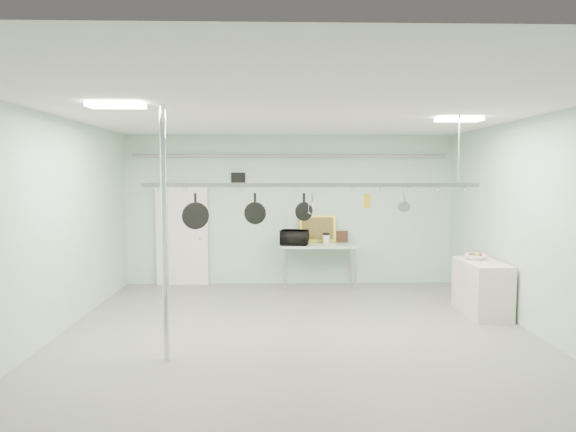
{
  "coord_description": "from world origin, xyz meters",
  "views": [
    {
      "loc": [
        -0.33,
        -6.99,
        2.33
      ],
      "look_at": [
        -0.12,
        1.0,
        1.7
      ],
      "focal_mm": 32.0,
      "sensor_mm": 36.0,
      "label": 1
    }
  ],
  "objects_px": {
    "microwave": "(295,238)",
    "fruit_bowl": "(475,257)",
    "skillet_right": "(304,206)",
    "skillet_mid": "(255,208)",
    "skillet_left": "(195,211)",
    "side_cabinet": "(482,288)",
    "chrome_pole": "(165,234)",
    "prep_table": "(319,248)",
    "coffee_canister": "(326,240)",
    "pot_rack": "(312,183)"
  },
  "relations": [
    {
      "from": "microwave",
      "to": "fruit_bowl",
      "type": "height_order",
      "value": "microwave"
    },
    {
      "from": "microwave",
      "to": "skillet_right",
      "type": "xyz_separation_m",
      "value": [
        0.01,
        -3.21,
        0.84
      ]
    },
    {
      "from": "skillet_mid",
      "to": "microwave",
      "type": "bearing_deg",
      "value": 87.95
    },
    {
      "from": "microwave",
      "to": "skillet_left",
      "type": "height_order",
      "value": "skillet_left"
    },
    {
      "from": "side_cabinet",
      "to": "fruit_bowl",
      "type": "relative_size",
      "value": 3.34
    },
    {
      "from": "chrome_pole",
      "to": "prep_table",
      "type": "xyz_separation_m",
      "value": [
        2.3,
        4.2,
        -0.77
      ]
    },
    {
      "from": "skillet_left",
      "to": "skillet_mid",
      "type": "distance_m",
      "value": 0.84
    },
    {
      "from": "side_cabinet",
      "to": "skillet_right",
      "type": "xyz_separation_m",
      "value": [
        -3.06,
        -1.1,
        1.45
      ]
    },
    {
      "from": "microwave",
      "to": "coffee_canister",
      "type": "bearing_deg",
      "value": -160.04
    },
    {
      "from": "skillet_left",
      "to": "skillet_right",
      "type": "bearing_deg",
      "value": -19.99
    },
    {
      "from": "side_cabinet",
      "to": "coffee_canister",
      "type": "relative_size",
      "value": 6.09
    },
    {
      "from": "pot_rack",
      "to": "microwave",
      "type": "bearing_deg",
      "value": 92.07
    },
    {
      "from": "prep_table",
      "to": "microwave",
      "type": "distance_m",
      "value": 0.57
    },
    {
      "from": "skillet_left",
      "to": "skillet_right",
      "type": "distance_m",
      "value": 1.54
    },
    {
      "from": "pot_rack",
      "to": "fruit_bowl",
      "type": "bearing_deg",
      "value": 24.48
    },
    {
      "from": "microwave",
      "to": "skillet_left",
      "type": "xyz_separation_m",
      "value": [
        -1.54,
        -3.21,
        0.77
      ]
    },
    {
      "from": "fruit_bowl",
      "to": "coffee_canister",
      "type": "bearing_deg",
      "value": 140.07
    },
    {
      "from": "chrome_pole",
      "to": "pot_rack",
      "type": "xyz_separation_m",
      "value": [
        1.9,
        0.9,
        0.63
      ]
    },
    {
      "from": "pot_rack",
      "to": "skillet_left",
      "type": "xyz_separation_m",
      "value": [
        -1.65,
        0.0,
        -0.4
      ]
    },
    {
      "from": "chrome_pole",
      "to": "prep_table",
      "type": "relative_size",
      "value": 2.0
    },
    {
      "from": "skillet_left",
      "to": "chrome_pole",
      "type": "bearing_deg",
      "value": -125.43
    },
    {
      "from": "coffee_canister",
      "to": "skillet_right",
      "type": "relative_size",
      "value": 0.52
    },
    {
      "from": "prep_table",
      "to": "skillet_right",
      "type": "bearing_deg",
      "value": -98.77
    },
    {
      "from": "side_cabinet",
      "to": "microwave",
      "type": "height_order",
      "value": "microwave"
    },
    {
      "from": "prep_table",
      "to": "skillet_left",
      "type": "xyz_separation_m",
      "value": [
        -2.05,
        -3.3,
        1.0
      ]
    },
    {
      "from": "side_cabinet",
      "to": "skillet_right",
      "type": "distance_m",
      "value": 3.56
    },
    {
      "from": "pot_rack",
      "to": "skillet_right",
      "type": "relative_size",
      "value": 12.73
    },
    {
      "from": "chrome_pole",
      "to": "fruit_bowl",
      "type": "bearing_deg",
      "value": 24.82
    },
    {
      "from": "prep_table",
      "to": "fruit_bowl",
      "type": "distance_m",
      "value": 3.2
    },
    {
      "from": "chrome_pole",
      "to": "skillet_left",
      "type": "xyz_separation_m",
      "value": [
        0.25,
        0.9,
        0.23
      ]
    },
    {
      "from": "fruit_bowl",
      "to": "skillet_mid",
      "type": "bearing_deg",
      "value": -160.38
    },
    {
      "from": "skillet_left",
      "to": "skillet_right",
      "type": "height_order",
      "value": "same"
    },
    {
      "from": "microwave",
      "to": "coffee_canister",
      "type": "distance_m",
      "value": 0.67
    },
    {
      "from": "pot_rack",
      "to": "fruit_bowl",
      "type": "distance_m",
      "value": 3.45
    },
    {
      "from": "prep_table",
      "to": "pot_rack",
      "type": "distance_m",
      "value": 3.61
    },
    {
      "from": "chrome_pole",
      "to": "microwave",
      "type": "xyz_separation_m",
      "value": [
        1.78,
        4.11,
        -0.54
      ]
    },
    {
      "from": "coffee_canister",
      "to": "skillet_mid",
      "type": "height_order",
      "value": "skillet_mid"
    },
    {
      "from": "side_cabinet",
      "to": "chrome_pole",
      "type": "bearing_deg",
      "value": -157.59
    },
    {
      "from": "chrome_pole",
      "to": "microwave",
      "type": "height_order",
      "value": "chrome_pole"
    },
    {
      "from": "pot_rack",
      "to": "skillet_mid",
      "type": "xyz_separation_m",
      "value": [
        -0.81,
        0.0,
        -0.36
      ]
    },
    {
      "from": "coffee_canister",
      "to": "skillet_right",
      "type": "distance_m",
      "value": 3.49
    },
    {
      "from": "fruit_bowl",
      "to": "prep_table",
      "type": "bearing_deg",
      "value": 141.87
    },
    {
      "from": "skillet_right",
      "to": "chrome_pole",
      "type": "bearing_deg",
      "value": -174.09
    },
    {
      "from": "skillet_mid",
      "to": "side_cabinet",
      "type": "bearing_deg",
      "value": 26.41
    },
    {
      "from": "skillet_left",
      "to": "skillet_mid",
      "type": "height_order",
      "value": "same"
    },
    {
      "from": "side_cabinet",
      "to": "microwave",
      "type": "distance_m",
      "value": 3.77
    },
    {
      "from": "coffee_canister",
      "to": "skillet_left",
      "type": "relative_size",
      "value": 0.39
    },
    {
      "from": "prep_table",
      "to": "pot_rack",
      "type": "bearing_deg",
      "value": -96.91
    },
    {
      "from": "coffee_canister",
      "to": "fruit_bowl",
      "type": "xyz_separation_m",
      "value": [
        2.37,
        -1.98,
        -0.06
      ]
    },
    {
      "from": "pot_rack",
      "to": "fruit_bowl",
      "type": "height_order",
      "value": "pot_rack"
    }
  ]
}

